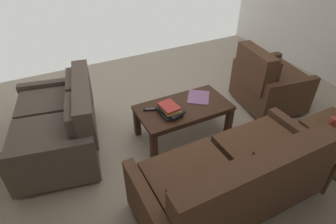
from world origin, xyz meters
TOP-DOWN VIEW (x-y plane):
  - ground_plane at (0.00, 0.00)m, footprint 5.87×5.10m
  - sofa_main at (0.08, 1.10)m, footprint 1.76×0.82m
  - loveseat_near at (1.33, -0.45)m, footprint 1.11×1.51m
  - coffee_table at (-0.04, -0.03)m, footprint 1.12×0.59m
  - end_table at (-1.08, 1.19)m, footprint 0.52×0.52m
  - armchair_side at (-1.41, -0.07)m, footprint 0.90×0.98m
  - coffee_mug at (-1.03, 1.15)m, footprint 0.10×0.08m
  - book_stack at (0.18, 0.02)m, footprint 0.28×0.34m
  - tv_remote at (0.35, -0.14)m, footprint 0.16×0.10m
  - loose_magazine at (-0.30, -0.12)m, footprint 0.40×0.41m

SIDE VIEW (x-z plane):
  - ground_plane at x=0.00m, z-range -0.01..0.00m
  - loveseat_near at x=1.33m, z-range -0.06..0.78m
  - coffee_table at x=-0.04m, z-range 0.15..0.58m
  - sofa_main at x=0.08m, z-range -0.05..0.79m
  - armchair_side at x=-1.41m, z-range -0.07..0.83m
  - loose_magazine at x=-0.30m, z-range 0.43..0.44m
  - tv_remote at x=0.35m, z-range 0.43..0.45m
  - book_stack at x=0.18m, z-range 0.42..0.53m
  - end_table at x=-1.08m, z-range 0.21..0.82m
  - coffee_mug at x=-1.03m, z-range 0.62..0.72m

